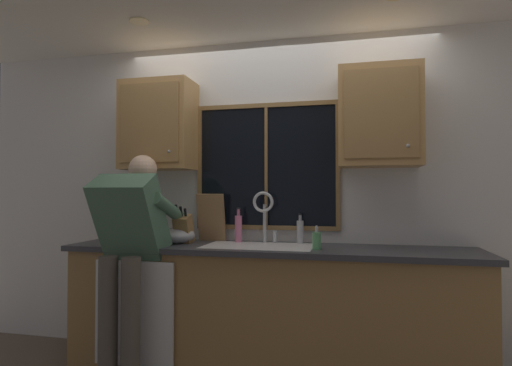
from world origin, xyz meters
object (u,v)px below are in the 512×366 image
knife_block (184,229)px  cutting_board (211,218)px  mixing_bowl (178,235)px  person_standing (129,241)px  bottle_green_glass (300,231)px  bottle_tall_clear (238,228)px  soap_dispenser (317,240)px

knife_block → cutting_board: size_ratio=0.83×
cutting_board → mixing_bowl: (-0.21, -0.18, -0.13)m
person_standing → bottle_green_glass: (1.14, 0.54, 0.04)m
mixing_bowl → knife_block: bearing=-11.2°
person_standing → bottle_tall_clear: 0.84m
person_standing → mixing_bowl: bearing=60.4°
knife_block → bottle_tall_clear: 0.43m
soap_dispenser → bottle_green_glass: bottle_green_glass is taller
cutting_board → mixing_bowl: bearing=-139.6°
mixing_bowl → bottle_green_glass: (0.93, 0.18, 0.04)m
mixing_bowl → bottle_tall_clear: bearing=19.1°
cutting_board → bottle_tall_clear: (0.23, -0.02, -0.08)m
knife_block → bottle_green_glass: knife_block is taller
cutting_board → bottle_tall_clear: bearing=-5.7°
cutting_board → soap_dispenser: 0.94m
bottle_green_glass → bottle_tall_clear: bottle_tall_clear is taller
person_standing → soap_dispenser: 1.31m
knife_block → cutting_board: bearing=49.5°
bottle_green_glass → bottle_tall_clear: (-0.49, -0.02, 0.02)m
soap_dispenser → bottle_green_glass: bearing=116.1°
cutting_board → mixing_bowl: cutting_board is taller
bottle_green_glass → soap_dispenser: bearing=-63.9°
knife_block → soap_dispenser: knife_block is taller
bottle_green_glass → cutting_board: bearing=179.8°
knife_block → cutting_board: cutting_board is taller
soap_dispenser → bottle_tall_clear: (-0.64, 0.29, 0.05)m
mixing_bowl → soap_dispenser: (1.08, -0.13, 0.00)m
mixing_bowl → soap_dispenser: size_ratio=1.57×
bottle_green_glass → mixing_bowl: bearing=-169.3°
person_standing → bottle_green_glass: size_ratio=6.89×
soap_dispenser → bottle_tall_clear: size_ratio=0.61×
soap_dispenser → knife_block: bearing=173.1°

